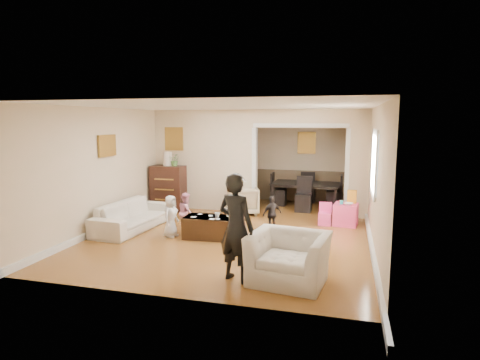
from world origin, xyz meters
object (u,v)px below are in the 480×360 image
(child_kneel_b, at_px, (186,212))
(child_toddler, at_px, (272,214))
(armchair_back, at_px, (243,200))
(coffee_cup, at_px, (217,215))
(play_table, at_px, (346,214))
(sofa, at_px, (133,215))
(dresser, at_px, (168,188))
(dining_table, at_px, (306,195))
(child_kneel_a, at_px, (171,216))
(coffee_table, at_px, (213,227))
(adult_person, at_px, (236,227))
(cyan_cup, at_px, (341,202))
(table_lamp, at_px, (168,159))
(armchair_front, at_px, (289,258))

(child_kneel_b, xyz_separation_m, child_toddler, (1.75, 0.45, -0.03))
(armchair_back, xyz_separation_m, coffee_cup, (0.06, -2.23, 0.14))
(play_table, relative_size, child_kneel_b, 0.61)
(sofa, xyz_separation_m, play_table, (4.44, 1.53, -0.06))
(dresser, height_order, dining_table, dresser)
(coffee_cup, relative_size, child_kneel_a, 0.13)
(armchair_back, height_order, child_kneel_b, child_kneel_b)
(coffee_table, xyz_separation_m, adult_person, (1.02, -1.98, 0.58))
(coffee_table, distance_m, child_toddler, 1.30)
(armchair_back, distance_m, cyan_cup, 2.47)
(dresser, distance_m, table_lamp, 0.76)
(coffee_table, height_order, child_kneel_b, child_kneel_b)
(cyan_cup, height_order, adult_person, adult_person)
(table_lamp, distance_m, dining_table, 3.84)
(armchair_back, relative_size, child_kneel_a, 0.90)
(table_lamp, distance_m, play_table, 4.65)
(table_lamp, bearing_deg, child_kneel_a, -64.10)
(dresser, distance_m, child_toddler, 3.30)
(coffee_cup, bearing_deg, play_table, 35.64)
(cyan_cup, xyz_separation_m, dining_table, (-0.97, 1.84, -0.20))
(adult_person, bearing_deg, child_toddler, -70.20)
(coffee_table, height_order, child_toddler, child_toddler)
(table_lamp, distance_m, child_kneel_a, 2.68)
(cyan_cup, xyz_separation_m, adult_person, (-1.43, -3.63, 0.27))
(dresser, relative_size, coffee_table, 1.02)
(dining_table, relative_size, child_kneel_a, 2.16)
(child_toddler, bearing_deg, adult_person, 45.88)
(child_toddler, bearing_deg, dresser, -67.94)
(dresser, distance_m, cyan_cup, 4.42)
(armchair_front, bearing_deg, adult_person, -160.81)
(cyan_cup, bearing_deg, table_lamp, 174.03)
(cyan_cup, bearing_deg, child_toddler, -147.07)
(armchair_front, relative_size, coffee_table, 0.96)
(play_table, relative_size, adult_person, 0.32)
(dresser, xyz_separation_m, table_lamp, (0.00, 0.00, 0.76))
(table_lamp, relative_size, child_kneel_a, 0.42)
(coffee_table, distance_m, coffee_cup, 0.29)
(adult_person, relative_size, child_kneel_a, 1.88)
(sofa, bearing_deg, child_toddler, -75.17)
(armchair_front, distance_m, adult_person, 0.88)
(sofa, bearing_deg, child_kneel_a, -103.62)
(adult_person, xyz_separation_m, child_kneel_a, (-1.87, 1.83, -0.38))
(table_lamp, distance_m, coffee_table, 3.09)
(cyan_cup, distance_m, dining_table, 2.08)
(coffee_table, bearing_deg, sofa, 174.61)
(armchair_back, xyz_separation_m, armchair_front, (1.72, -4.00, 0.01))
(armchair_front, xyz_separation_m, cyan_cup, (0.68, 3.48, 0.17))
(armchair_back, xyz_separation_m, child_kneel_b, (-0.74, -1.88, 0.07))
(armchair_back, xyz_separation_m, child_kneel_a, (-0.89, -2.33, 0.08))
(coffee_table, xyz_separation_m, child_kneel_b, (-0.70, 0.30, 0.20))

